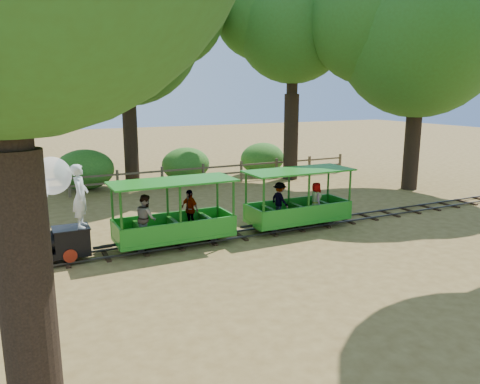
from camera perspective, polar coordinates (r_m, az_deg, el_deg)
name	(u,v)px	position (r m, az deg, el deg)	size (l,w,h in m)	color
ground	(268,232)	(14.75, 3.48, -4.91)	(90.00, 90.00, 0.00)	#9F8344
track	(268,230)	(14.74, 3.48, -4.65)	(22.00, 1.00, 0.10)	#3F3D3A
locomotive	(36,205)	(12.62, -23.57, -1.42)	(2.53, 1.14, 2.79)	black
carriage_front	(170,220)	(13.30, -8.47, -3.40)	(3.47, 1.44, 1.81)	#1F821C
carriage_rear	(297,205)	(15.10, 6.91, -1.55)	(3.47, 1.42, 1.81)	#1F821C
oak_nc	(124,21)	(22.60, -14.01, 19.58)	(8.42, 7.41, 10.40)	#2D2116
oak_ne	(292,18)	(23.66, 6.39, 20.29)	(6.93, 6.10, 10.22)	#2D2116
oak_e	(419,26)	(22.31, 20.98, 18.39)	(8.72, 7.68, 10.17)	#2D2116
fence	(183,174)	(21.75, -6.95, 2.16)	(18.10, 0.10, 1.00)	brown
shrub_west	(85,170)	(22.00, -18.42, 2.60)	(2.61, 2.01, 1.81)	#2D6B1E
shrub_mid_w	(85,171)	(22.01, -18.37, 2.47)	(2.47, 1.90, 1.71)	#2D6B1E
shrub_mid_e	(186,164)	(23.12, -6.63, 3.38)	(2.38, 1.83, 1.65)	#2D6B1E
shrub_east	(262,159)	(24.86, 2.75, 4.09)	(2.42, 1.86, 1.68)	#2D6B1E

